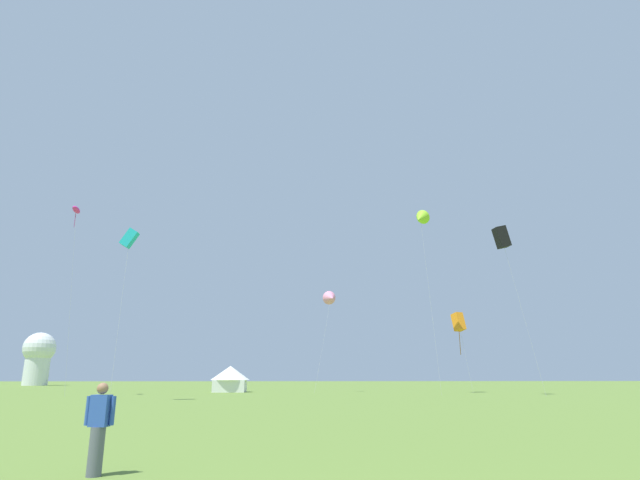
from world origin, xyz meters
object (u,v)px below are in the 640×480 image
(kite_magenta_parafoil, at_px, (76,210))
(person_spectator, at_px, (98,430))
(kite_black_box, at_px, (502,237))
(festival_tent_center, at_px, (230,378))
(kite_orange_box, at_px, (458,322))
(kite_pink_delta, at_px, (331,298))
(kite_lime_delta, at_px, (420,219))
(kite_cyan_box, at_px, (129,239))
(observatory_dome, at_px, (38,356))

(kite_magenta_parafoil, height_order, person_spectator, kite_magenta_parafoil)
(kite_black_box, bearing_deg, kite_magenta_parafoil, 178.88)
(person_spectator, xyz_separation_m, festival_tent_center, (-3.60, 54.04, 0.86))
(kite_orange_box, relative_size, person_spectator, 5.39)
(kite_black_box, bearing_deg, kite_pink_delta, 143.86)
(kite_lime_delta, distance_m, festival_tent_center, 29.88)
(kite_black_box, height_order, festival_tent_center, kite_black_box)
(kite_lime_delta, xyz_separation_m, kite_pink_delta, (-9.98, 7.47, -8.31))
(kite_cyan_box, bearing_deg, kite_lime_delta, 28.46)
(festival_tent_center, height_order, observatory_dome, observatory_dome)
(kite_magenta_parafoil, bearing_deg, kite_cyan_box, -49.83)
(kite_magenta_parafoil, bearing_deg, kite_orange_box, 11.76)
(kite_magenta_parafoil, bearing_deg, kite_lime_delta, 6.45)
(kite_black_box, xyz_separation_m, kite_magenta_parafoil, (-44.74, 0.87, 2.48))
(kite_black_box, relative_size, kite_orange_box, 1.86)
(kite_black_box, height_order, person_spectator, kite_black_box)
(kite_pink_delta, height_order, festival_tent_center, kite_pink_delta)
(kite_black_box, xyz_separation_m, person_spectator, (-25.90, -40.22, -15.25))
(kite_cyan_box, height_order, observatory_dome, kite_cyan_box)
(kite_cyan_box, xyz_separation_m, person_spectator, (9.53, -30.07, -11.84))
(kite_pink_delta, height_order, observatory_dome, kite_pink_delta)
(kite_lime_delta, xyz_separation_m, kite_magenta_parafoil, (-37.49, -4.24, -1.08))
(kite_magenta_parafoil, height_order, observatory_dome, kite_magenta_parafoil)
(kite_magenta_parafoil, distance_m, person_spectator, 48.56)
(kite_black_box, bearing_deg, kite_lime_delta, 144.83)
(kite_black_box, xyz_separation_m, kite_lime_delta, (-7.26, 5.11, 3.56))
(kite_black_box, height_order, observatory_dome, kite_black_box)
(festival_tent_center, bearing_deg, kite_orange_box, -8.42)
(kite_black_box, bearing_deg, person_spectator, -122.78)
(kite_pink_delta, xyz_separation_m, observatory_dome, (-57.60, 48.61, -5.34))
(kite_black_box, relative_size, kite_lime_delta, 0.84)
(kite_pink_delta, relative_size, festival_tent_center, 2.60)
(person_spectator, bearing_deg, kite_magenta_parafoil, 114.64)
(person_spectator, height_order, observatory_dome, observatory_dome)
(kite_magenta_parafoil, relative_size, festival_tent_center, 4.01)
(kite_pink_delta, bearing_deg, person_spectator, -99.32)
(kite_lime_delta, bearing_deg, festival_tent_center, 158.62)
(kite_orange_box, relative_size, festival_tent_center, 1.97)
(kite_cyan_box, relative_size, observatory_dome, 1.25)
(person_spectator, relative_size, observatory_dome, 0.16)
(festival_tent_center, bearing_deg, person_spectator, -86.19)
(kite_lime_delta, bearing_deg, observatory_dome, 140.31)
(person_spectator, distance_m, observatory_dome, 112.72)
(kite_pink_delta, height_order, kite_magenta_parafoil, kite_magenta_parafoil)
(kite_magenta_parafoil, xyz_separation_m, observatory_dome, (-30.09, 60.32, -12.57))
(person_spectator, bearing_deg, kite_black_box, 57.22)
(kite_cyan_box, height_order, kite_pink_delta, kite_cyan_box)
(kite_magenta_parafoil, xyz_separation_m, person_spectator, (18.85, -41.10, -17.73))
(kite_magenta_parafoil, bearing_deg, person_spectator, -65.36)
(kite_black_box, distance_m, festival_tent_center, 35.62)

